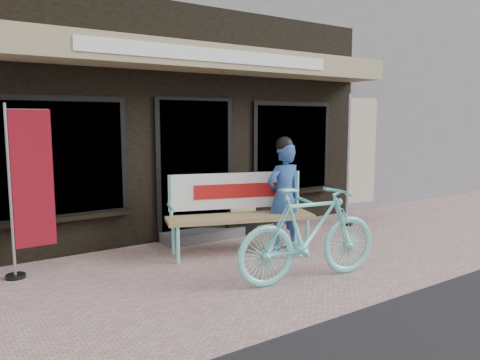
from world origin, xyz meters
TOP-DOWN VIEW (x-y plane):
  - ground at (0.00, 0.00)m, footprint 70.00×70.00m
  - storefront at (0.00, 4.96)m, footprint 7.00×6.77m
  - neighbor_right_near at (8.50, 5.50)m, footprint 10.00×7.00m
  - bench at (0.08, 0.88)m, footprint 2.10×1.14m
  - person at (0.70, 0.63)m, footprint 0.58×0.39m
  - bicycle at (0.09, -0.57)m, footprint 1.90×0.81m
  - nobori_red at (-2.53, 1.43)m, footprint 0.60×0.23m
  - nobori_cream at (2.82, 1.13)m, footprint 0.68×0.32m
  - menu_stand at (0.64, 1.60)m, footprint 0.52×0.21m

SIDE VIEW (x-z plane):
  - ground at x=0.00m, z-range 0.00..0.00m
  - menu_stand at x=0.64m, z-range 0.01..1.03m
  - bicycle at x=0.09m, z-range 0.00..1.11m
  - bench at x=0.08m, z-range 0.10..1.20m
  - person at x=0.70m, z-range -0.01..1.61m
  - nobori_red at x=-2.53m, z-range 0.03..2.08m
  - nobori_cream at x=2.82m, z-range 0.04..2.34m
  - neighbor_right_near at x=8.50m, z-range 0.00..5.60m
  - storefront at x=0.00m, z-range -0.01..5.99m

